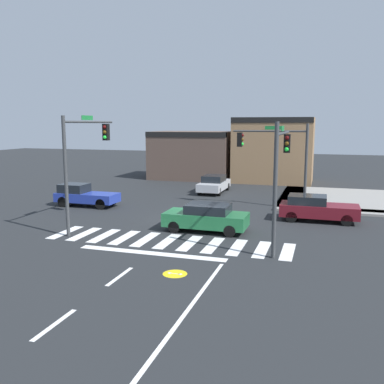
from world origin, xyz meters
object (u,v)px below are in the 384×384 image
(car_silver, at_px, (214,184))
(car_green, at_px, (206,217))
(traffic_signal_southeast, at_px, (281,161))
(car_maroon, at_px, (316,208))
(car_blue, at_px, (84,195))
(traffic_signal_southwest, at_px, (85,150))
(traffic_signal_northeast, at_px, (276,151))

(car_silver, bearing_deg, car_green, 12.68)
(traffic_signal_southeast, height_order, car_maroon, traffic_signal_southeast)
(car_blue, bearing_deg, car_silver, 49.48)
(traffic_signal_southwest, xyz_separation_m, car_maroon, (11.85, 5.43, -3.46))
(traffic_signal_southwest, distance_m, car_blue, 7.30)
(traffic_signal_southwest, bearing_deg, car_blue, 32.92)
(traffic_signal_northeast, distance_m, traffic_signal_southeast, 8.82)
(car_green, distance_m, car_silver, 12.74)
(traffic_signal_southeast, relative_size, car_silver, 1.29)
(car_blue, bearing_deg, traffic_signal_southeast, -21.85)
(traffic_signal_northeast, bearing_deg, car_green, 69.63)
(traffic_signal_southwest, distance_m, car_green, 7.37)
(car_maroon, height_order, car_blue, car_blue)
(car_silver, relative_size, car_blue, 1.03)
(traffic_signal_southwest, bearing_deg, traffic_signal_southeast, -90.70)
(traffic_signal_northeast, bearing_deg, car_blue, 14.32)
(traffic_signal_southwest, height_order, traffic_signal_southeast, traffic_signal_southwest)
(car_blue, bearing_deg, car_maroon, 0.13)
(car_maroon, relative_size, car_silver, 1.00)
(traffic_signal_southwest, height_order, car_green, traffic_signal_southwest)
(car_green, height_order, car_blue, car_blue)
(traffic_signal_southwest, height_order, car_silver, traffic_signal_southwest)
(traffic_signal_southwest, relative_size, car_maroon, 1.37)
(traffic_signal_southeast, distance_m, car_silver, 15.67)
(traffic_signal_northeast, xyz_separation_m, traffic_signal_southwest, (-9.12, -8.62, 0.36))
(traffic_signal_southeast, xyz_separation_m, car_green, (-3.90, 1.37, -3.17))
(car_green, distance_m, car_maroon, 6.89)
(traffic_signal_southeast, height_order, car_silver, traffic_signal_southeast)
(car_blue, bearing_deg, car_green, -22.82)
(traffic_signal_northeast, relative_size, traffic_signal_southeast, 0.99)
(car_maroon, bearing_deg, traffic_signal_northeast, 130.68)
(traffic_signal_northeast, height_order, car_silver, traffic_signal_northeast)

